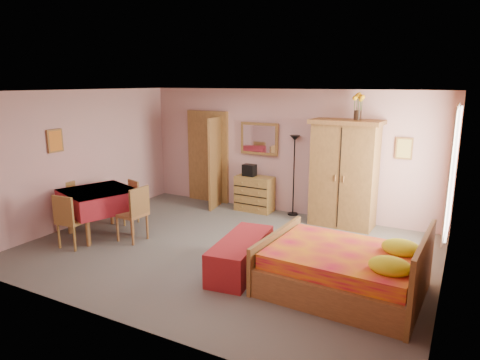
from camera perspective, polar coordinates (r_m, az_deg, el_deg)
The scene contains 23 objects.
floor at distance 7.23m, azimuth -1.85°, elevation -9.30°, with size 6.50×6.50×0.00m, color #605A55.
ceiling at distance 6.70m, azimuth -2.01°, elevation 11.75°, with size 6.50×6.50×0.00m, color brown.
wall_back at distance 9.06m, azimuth 6.05°, elevation 3.74°, with size 6.50×0.10×2.60m, color #C4908E.
wall_front at distance 4.92m, azimuth -16.74°, elevation -4.61°, with size 6.50×0.10×2.60m, color #C4908E.
wall_left at distance 8.91m, azimuth -20.34°, elevation 2.84°, with size 0.10×5.00×2.60m, color #C4908E.
wall_right at distance 5.96m, azimuth 26.22°, elevation -2.37°, with size 0.10×5.00×2.60m, color #C4908E.
doorway at distance 9.94m, azimuth -4.24°, elevation 2.99°, with size 1.06×0.12×2.15m, color #9E6B35.
window at distance 7.11m, azimuth 26.46°, elevation 1.13°, with size 0.08×1.40×1.95m, color white.
picture_left at distance 8.45m, azimuth -23.45°, elevation 4.82°, with size 0.04×0.32×0.42m, color orange.
picture_back at distance 8.40m, azimuth 21.03°, elevation 3.95°, with size 0.30×0.04×0.40m, color #D8BF59.
chest_of_drawers at distance 9.24m, azimuth 1.95°, elevation -1.83°, with size 0.81×0.40×0.76m, color olive.
wall_mirror at distance 9.21m, azimuth 2.59°, elevation 5.51°, with size 0.88×0.05×0.69m, color white.
stereo at distance 9.17m, azimuth 1.25°, elevation 1.31°, with size 0.27×0.20×0.25m, color black.
floor_lamp at distance 8.93m, azimuth 7.18°, elevation 0.57°, with size 0.21×0.21×1.68m, color black.
wardrobe at distance 8.39m, azimuth 13.70°, elevation 0.80°, with size 1.31×0.68×2.05m, color olive.
sunflower_vase at distance 8.19m, azimuth 15.47°, elevation 9.44°, with size 0.20×0.20×0.50m, color yellow.
bed at distance 5.89m, azimuth 13.53°, elevation -10.03°, with size 2.05×1.61×0.95m, color red.
bench at distance 6.40m, azimuth 0.13°, elevation -9.95°, with size 0.55×1.48×0.49m, color maroon.
dining_table at distance 8.22m, azimuth -18.19°, elevation -4.11°, with size 1.15×1.15×0.84m, color maroon.
chair_south at distance 7.76m, azimuth -21.37°, elevation -5.02°, with size 0.42×0.42×0.93m, color #A07336.
chair_north at distance 8.76m, azimuth -14.88°, elevation -2.88°, with size 0.38×0.38×0.83m, color olive.
chair_west at distance 8.68m, azimuth -21.45°, elevation -3.31°, with size 0.40×0.40×0.88m, color #A47237.
chair_east at distance 7.74m, azimuth -14.24°, elevation -4.35°, with size 0.45×0.45×0.98m, color #9A6234.
Camera 1 is at (3.37, -5.79, 2.74)m, focal length 32.00 mm.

